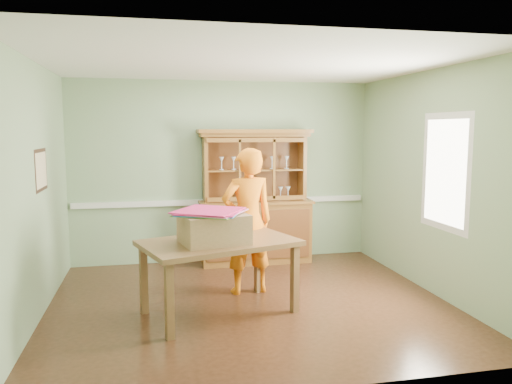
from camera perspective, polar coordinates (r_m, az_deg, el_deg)
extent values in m
plane|color=#4C2918|center=(5.88, -0.73, -12.57)|extent=(4.50, 4.50, 0.00)
plane|color=white|center=(5.58, -0.78, 14.53)|extent=(4.50, 4.50, 0.00)
plane|color=gray|center=(7.53, -3.73, 2.31)|extent=(4.50, 0.00, 4.50)
plane|color=gray|center=(5.59, -24.01, 0.02)|extent=(0.00, 4.00, 4.00)
plane|color=gray|center=(6.40, 19.42, 1.06)|extent=(0.00, 4.00, 4.00)
plane|color=gray|center=(3.65, 5.39, -2.88)|extent=(4.50, 0.00, 4.50)
cube|color=silver|center=(7.56, -3.67, -1.10)|extent=(4.41, 0.05, 0.08)
cube|color=#331F14|center=(5.86, -23.32, 2.32)|extent=(0.03, 0.60, 0.46)
cube|color=beige|center=(5.86, -23.26, 2.32)|extent=(0.01, 0.52, 0.38)
cube|color=silver|center=(6.12, 20.78, 2.15)|extent=(0.03, 0.96, 1.36)
cube|color=white|center=(6.12, 20.73, 2.15)|extent=(0.01, 0.80, 1.20)
cube|color=brown|center=(7.50, -0.05, -4.65)|extent=(1.62, 0.49, 0.90)
cube|color=brown|center=(7.41, -0.04, -1.13)|extent=(1.67, 0.55, 0.04)
cube|color=brown|center=(7.59, -0.41, 2.79)|extent=(1.53, 0.04, 0.94)
cube|color=brown|center=(7.32, -5.83, 2.60)|extent=(0.05, 0.34, 0.94)
cube|color=brown|center=(7.62, 5.27, 2.78)|extent=(0.05, 0.34, 0.94)
cube|color=brown|center=(7.41, -0.18, 6.55)|extent=(1.62, 0.40, 0.05)
cube|color=brown|center=(7.39, -0.14, 6.97)|extent=(1.69, 0.43, 0.05)
cube|color=brown|center=(7.44, -0.17, 2.53)|extent=(1.42, 0.30, 0.02)
imported|color=#B2B2B7|center=(7.45, -1.19, -0.27)|extent=(0.16, 0.16, 0.17)
imported|color=yellow|center=(7.41, -3.23, -0.81)|extent=(0.19, 0.19, 0.05)
cylinder|color=black|center=(7.26, 0.90, -0.01)|extent=(0.06, 0.06, 0.29)
cube|color=brown|center=(5.39, -4.24, -5.82)|extent=(1.82, 1.41, 0.05)
cube|color=brown|center=(4.88, -9.88, -12.20)|extent=(0.09, 0.09, 0.75)
cube|color=brown|center=(5.60, -12.72, -9.74)|extent=(0.09, 0.09, 0.75)
cube|color=brown|center=(5.51, 4.45, -9.85)|extent=(0.09, 0.09, 0.75)
cube|color=brown|center=(6.15, 0.24, -8.01)|extent=(0.09, 0.09, 0.75)
cube|color=#A27753|center=(5.24, -4.83, -4.18)|extent=(0.75, 0.65, 0.31)
cube|color=green|center=(5.23, -5.21, -2.45)|extent=(0.82, 0.82, 0.01)
cube|color=#2E81DD|center=(5.22, -5.21, -2.36)|extent=(0.82, 0.82, 0.01)
cube|color=pink|center=(5.22, -5.21, -2.26)|extent=(0.82, 0.82, 0.01)
cube|color=#C61E61|center=(5.22, -5.21, -2.16)|extent=(0.82, 0.82, 0.01)
cube|color=#CD1F5E|center=(5.22, -5.21, -2.06)|extent=(0.82, 0.82, 0.01)
imported|color=orange|center=(6.03, -0.98, -3.36)|extent=(0.70, 0.52, 1.77)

